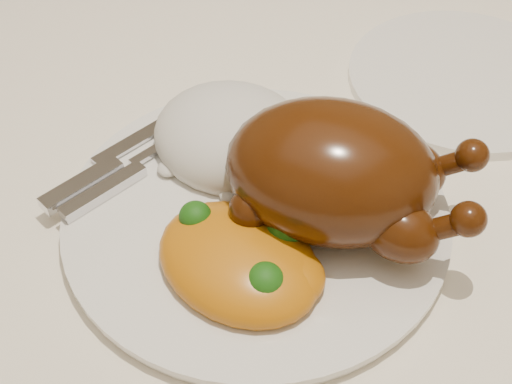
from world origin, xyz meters
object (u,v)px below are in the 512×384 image
Objects in this scene: dinner_plate at (256,216)px; roast_chicken at (337,172)px; dining_table at (189,173)px; side_plate at (464,78)px.

roast_chicken is (0.05, 0.03, 0.05)m from dinner_plate.
dining_table is 5.57× the size of dinner_plate.
dining_table is 7.90× the size of roast_chicken.
dinner_plate is at bearing -102.44° from side_plate.
dining_table is at bearing 149.74° from dinner_plate.
side_plate is at bearing 77.56° from dinner_plate.
dinner_plate is 0.26m from side_plate.
dinner_plate is 1.42× the size of roast_chicken.
side_plate is at bearing 39.53° from dining_table.
dining_table is 0.28m from side_plate.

